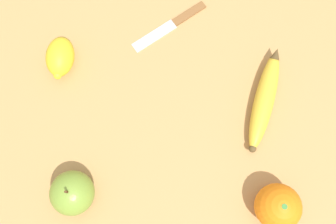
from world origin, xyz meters
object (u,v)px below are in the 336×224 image
(orange, at_px, (278,207))
(lemon, at_px, (60,57))
(banana, at_px, (265,99))
(paring_knife, at_px, (172,24))
(apple, at_px, (72,193))

(orange, distance_m, lemon, 0.50)
(banana, bearing_deg, lemon, 94.53)
(paring_knife, bearing_deg, orange, 171.73)
(apple, height_order, paring_knife, apple)
(orange, relative_size, apple, 0.97)
(banana, xyz_separation_m, lemon, (0.37, -0.18, 0.01))
(orange, height_order, apple, apple)
(apple, bearing_deg, paring_knife, -131.75)
(apple, height_order, lemon, apple)
(paring_knife, bearing_deg, apple, 117.83)
(banana, height_order, lemon, lemon)
(banana, distance_m, orange, 0.20)
(lemon, height_order, paring_knife, lemon)
(paring_knife, bearing_deg, banana, -167.80)
(banana, relative_size, orange, 2.38)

